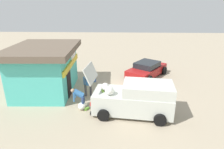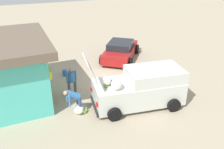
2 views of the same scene
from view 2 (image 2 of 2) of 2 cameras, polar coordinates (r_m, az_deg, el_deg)
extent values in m
plane|color=tan|center=(14.41, -0.50, -1.56)|extent=(60.00, 60.00, 0.00)
cube|color=#4CC6B7|center=(13.05, -23.54, 0.00)|extent=(4.79, 3.66, 2.83)
cube|color=yellow|center=(12.88, -16.05, 3.65)|extent=(4.43, 0.29, 0.36)
cube|color=black|center=(12.51, -15.07, -1.86)|extent=(0.90, 0.09, 2.00)
cube|color=white|center=(13.75, -16.93, 6.19)|extent=(1.50, 0.12, 0.60)
cube|color=brown|center=(12.49, -24.83, 6.66)|extent=(5.59, 4.45, 0.38)
cube|color=silver|center=(11.90, 6.15, -4.05)|extent=(2.31, 4.47, 1.10)
cube|color=silver|center=(11.81, 10.05, 0.04)|extent=(2.06, 2.84, 0.58)
cube|color=black|center=(12.38, 15.46, 0.57)|extent=(1.57, 0.25, 0.44)
cube|color=silver|center=(10.64, -5.29, 1.64)|extent=(1.70, 0.60, 0.87)
ellipsoid|color=silver|center=(11.19, -1.26, -1.49)|extent=(0.51, 0.43, 0.43)
ellipsoid|color=silver|center=(10.81, 1.07, -2.38)|extent=(0.57, 0.48, 0.48)
cylinder|color=#6E9F32|center=(11.07, -1.52, -2.78)|extent=(0.26, 0.18, 0.10)
cylinder|color=#629041|center=(11.34, 0.43, -1.99)|extent=(0.16, 0.26, 0.11)
cylinder|color=olive|center=(11.58, -0.36, -1.37)|extent=(0.26, 0.13, 0.11)
cylinder|color=olive|center=(11.29, -0.23, -2.08)|extent=(0.21, 0.28, 0.13)
cube|color=black|center=(11.64, -4.19, -7.43)|extent=(1.75, 0.27, 0.16)
cube|color=red|center=(10.75, -3.60, -7.14)|extent=(0.15, 0.08, 0.20)
cube|color=red|center=(11.97, -4.98, -3.50)|extent=(0.15, 0.08, 0.20)
cylinder|color=black|center=(11.91, 14.38, -7.04)|extent=(0.29, 0.67, 0.64)
cylinder|color=black|center=(13.42, 10.45, -2.67)|extent=(0.29, 0.67, 0.64)
cylinder|color=black|center=(10.93, 0.60, -9.39)|extent=(0.29, 0.67, 0.64)
cylinder|color=black|center=(12.55, -1.80, -4.33)|extent=(0.29, 0.67, 0.64)
cube|color=maroon|center=(17.53, 1.99, 5.35)|extent=(4.39, 3.87, 0.64)
cube|color=#1E2328|center=(17.34, 2.02, 7.03)|extent=(2.54, 2.46, 0.44)
cylinder|color=black|center=(16.57, -2.42, 3.49)|extent=(0.68, 0.57, 0.68)
cylinder|color=black|center=(16.14, 4.33, 2.81)|extent=(0.68, 0.57, 0.68)
cylinder|color=black|center=(19.07, -0.01, 6.55)|extent=(0.68, 0.57, 0.68)
cylinder|color=black|center=(18.70, 5.90, 6.02)|extent=(0.68, 0.57, 0.68)
cylinder|color=#4C4C51|center=(12.91, -10.06, -3.42)|extent=(0.15, 0.15, 0.81)
cylinder|color=#4C4C51|center=(13.02, -8.69, -3.05)|extent=(0.15, 0.15, 0.81)
cylinder|color=#3872B2|center=(12.65, -9.59, -0.50)|extent=(0.40, 0.40, 0.57)
sphere|color=tan|center=(12.48, -9.73, 1.13)|extent=(0.22, 0.22, 0.22)
cylinder|color=#3872B2|center=(12.57, -10.60, -0.70)|extent=(0.09, 0.09, 0.54)
cylinder|color=#3872B2|center=(12.73, -8.61, -0.19)|extent=(0.09, 0.09, 0.54)
cylinder|color=navy|center=(11.45, -7.56, -7.35)|extent=(0.15, 0.15, 0.80)
cylinder|color=navy|center=(11.73, -8.06, -6.52)|extent=(0.15, 0.15, 0.80)
cylinder|color=#3872B2|center=(11.26, -9.16, -4.85)|extent=(0.38, 0.68, 0.58)
sphere|color=tan|center=(11.09, -10.89, -4.29)|extent=(0.22, 0.22, 0.22)
cylinder|color=#3872B2|center=(11.07, -9.98, -6.23)|extent=(0.09, 0.09, 0.54)
cylinder|color=#3872B2|center=(11.48, -10.61, -5.05)|extent=(0.09, 0.09, 0.54)
ellipsoid|color=silver|center=(11.58, -7.91, -8.13)|extent=(0.66, 0.52, 0.40)
cylinder|color=#69B439|center=(11.64, -6.31, -8.59)|extent=(0.28, 0.27, 0.15)
cylinder|color=#58A734|center=(11.85, -7.78, -8.12)|extent=(0.28, 0.15, 0.10)
cylinder|color=#69A93A|center=(11.61, -6.68, -8.73)|extent=(0.30, 0.24, 0.15)
cylinder|color=blue|center=(15.28, -11.09, 0.41)|extent=(0.29, 0.29, 0.39)
camera|label=1|loc=(4.21, 71.12, -2.90)|focal=30.59mm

